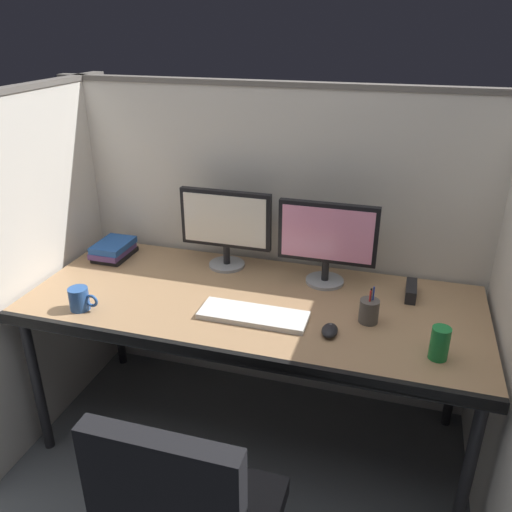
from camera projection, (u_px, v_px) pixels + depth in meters
The scene contains 13 objects.
ground_plane at pixel (233, 482), 2.25m from camera, with size 8.00×8.00×0.00m, color #4C5156.
cubicle_partition_rear at pixel (279, 248), 2.57m from camera, with size 2.21×0.06×1.57m.
cubicle_partition_left at pixel (35, 270), 2.35m from camera, with size 0.06×1.41×1.57m.
desk at pixel (252, 311), 2.21m from camera, with size 1.90×0.80×0.74m.
monitor_left at pixel (226, 224), 2.40m from camera, with size 0.43×0.17×0.37m.
monitor_right at pixel (327, 238), 2.25m from camera, with size 0.43×0.17×0.37m.
keyboard_main at pixel (253, 315), 2.06m from camera, with size 0.43×0.15×0.02m, color silver.
computer_mouse at pixel (330, 331), 1.95m from camera, with size 0.06×0.10×0.04m.
coffee_mug at pixel (80, 299), 2.11m from camera, with size 0.13×0.08×0.09m.
soda_can at pixel (440, 343), 1.80m from camera, with size 0.07×0.07×0.12m, color #197233.
red_stapler at pixel (411, 291), 2.21m from camera, with size 0.04×0.15×0.06m, color black.
book_stack at pixel (114, 250), 2.57m from camera, with size 0.15×0.22×0.08m.
pen_cup at pixel (369, 311), 2.02m from camera, with size 0.08×0.08×0.15m.
Camera 1 is at (0.56, -1.54, 1.83)m, focal length 36.62 mm.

